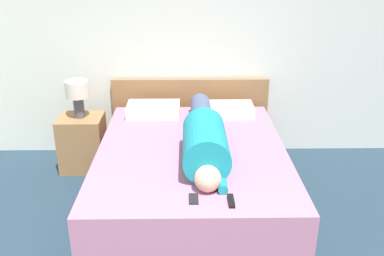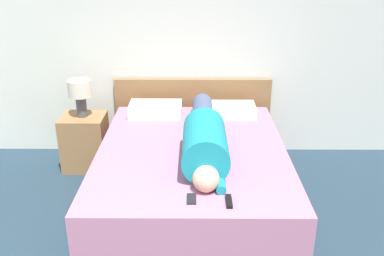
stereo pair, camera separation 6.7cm
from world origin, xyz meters
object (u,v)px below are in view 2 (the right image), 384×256
(bed, at_px, (192,178))
(pillow_second, at_px, (230,110))
(person_lying, at_px, (204,138))
(tv_remote, at_px, (229,201))
(table_lamp, at_px, (80,92))
(cell_phone, at_px, (192,199))
(nightstand, at_px, (85,142))
(pillow_near_headboard, at_px, (156,109))

(bed, xyz_separation_m, pillow_second, (0.39, 0.81, 0.34))
(person_lying, xyz_separation_m, tv_remote, (0.15, -0.74, -0.14))
(bed, distance_m, table_lamp, 1.47)
(bed, bearing_deg, table_lamp, 145.57)
(cell_phone, bearing_deg, table_lamp, 125.31)
(bed, height_order, table_lamp, table_lamp)
(table_lamp, height_order, person_lying, table_lamp)
(person_lying, relative_size, tv_remote, 11.29)
(tv_remote, bearing_deg, nightstand, 130.19)
(nightstand, xyz_separation_m, pillow_near_headboard, (0.75, 0.03, 0.35))
(table_lamp, distance_m, pillow_near_headboard, 0.77)
(pillow_second, bearing_deg, cell_phone, -103.32)
(person_lying, bearing_deg, table_lamp, 144.11)
(bed, distance_m, tv_remote, 0.95)
(bed, distance_m, pillow_second, 0.96)
(person_lying, bearing_deg, bed, 131.03)
(bed, xyz_separation_m, cell_phone, (0.00, -0.82, 0.30))
(bed, height_order, person_lying, person_lying)
(bed, relative_size, tv_remote, 13.89)
(tv_remote, bearing_deg, cell_phone, 171.33)
(bed, relative_size, pillow_near_headboard, 3.91)
(pillow_near_headboard, xyz_separation_m, pillow_second, (0.77, -0.00, -0.01))
(tv_remote, relative_size, cell_phone, 1.15)
(pillow_near_headboard, relative_size, cell_phone, 4.10)
(cell_phone, bearing_deg, nightstand, 125.31)
(table_lamp, relative_size, cell_phone, 2.94)
(person_lying, bearing_deg, cell_phone, -98.08)
(pillow_near_headboard, bearing_deg, pillow_second, -0.00)
(nightstand, xyz_separation_m, table_lamp, (0.00, 0.00, 0.55))
(nightstand, xyz_separation_m, pillow_second, (1.52, 0.03, 0.35))
(cell_phone, bearing_deg, pillow_second, 76.68)
(person_lying, relative_size, pillow_second, 3.34)
(table_lamp, bearing_deg, person_lying, -35.89)
(pillow_near_headboard, distance_m, pillow_second, 0.77)
(nightstand, bearing_deg, pillow_second, 1.21)
(bed, distance_m, person_lying, 0.47)
(bed, relative_size, pillow_second, 4.12)
(person_lying, distance_m, pillow_second, 0.97)
(cell_phone, bearing_deg, bed, 90.09)
(pillow_near_headboard, bearing_deg, tv_remote, -69.24)
(tv_remote, distance_m, cell_phone, 0.25)
(bed, height_order, pillow_near_headboard, pillow_near_headboard)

